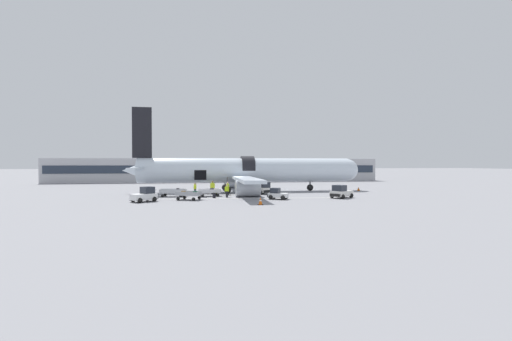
# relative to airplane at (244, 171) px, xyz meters

# --- Properties ---
(ground_plane) EXTENTS (500.00, 500.00, 0.00)m
(ground_plane) POSITION_rel_airplane_xyz_m (-1.96, -4.77, -3.15)
(ground_plane) COLOR gray
(apron_marking_line) EXTENTS (21.54, 1.94, 0.01)m
(apron_marking_line) POSITION_rel_airplane_xyz_m (-0.38, -10.09, -3.14)
(apron_marking_line) COLOR silver
(apron_marking_line) RESTS_ON ground_plane
(terminal_strip) EXTENTS (76.18, 13.18, 5.40)m
(terminal_strip) POSITION_rel_airplane_xyz_m (-1.96, 33.49, -0.45)
(terminal_strip) COLOR #B2B2B7
(terminal_strip) RESTS_ON ground_plane
(airplane) EXTENTS (35.76, 31.26, 12.36)m
(airplane) POSITION_rel_airplane_xyz_m (0.00, 0.00, 0.00)
(airplane) COLOR silver
(airplane) RESTS_ON ground_plane
(baggage_tug_lead) EXTENTS (3.34, 2.96, 1.61)m
(baggage_tug_lead) POSITION_rel_airplane_xyz_m (10.56, -11.45, -2.45)
(baggage_tug_lead) COLOR silver
(baggage_tug_lead) RESTS_ON ground_plane
(baggage_tug_mid) EXTENTS (2.97, 2.84, 1.65)m
(baggage_tug_mid) POSITION_rel_airplane_xyz_m (-12.68, -11.81, -2.45)
(baggage_tug_mid) COLOR white
(baggage_tug_mid) RESTS_ON ground_plane
(baggage_tug_rear) EXTENTS (2.60, 2.34, 1.34)m
(baggage_tug_rear) POSITION_rel_airplane_xyz_m (2.48, -11.67, -2.59)
(baggage_tug_rear) COLOR white
(baggage_tug_rear) RESTS_ON ground_plane
(baggage_tug_spare) EXTENTS (2.45, 2.80, 1.67)m
(baggage_tug_spare) POSITION_rel_airplane_xyz_m (2.11, -4.59, -2.45)
(baggage_tug_spare) COLOR silver
(baggage_tug_spare) RESTS_ON ground_plane
(baggage_cart_loading) EXTENTS (3.75, 2.17, 1.01)m
(baggage_cart_loading) POSITION_rel_airplane_xyz_m (-5.26, -6.55, -2.66)
(baggage_cart_loading) COLOR silver
(baggage_cart_loading) RESTS_ON ground_plane
(baggage_cart_queued) EXTENTS (4.24, 2.17, 1.09)m
(baggage_cart_queued) POSITION_rel_airplane_xyz_m (-9.96, -6.42, -2.64)
(baggage_cart_queued) COLOR #B7BABF
(baggage_cart_queued) RESTS_ON ground_plane
(baggage_cart_empty) EXTENTS (3.70, 2.72, 1.04)m
(baggage_cart_empty) POSITION_rel_airplane_xyz_m (-7.81, -10.68, -2.61)
(baggage_cart_empty) COLOR #999BA0
(baggage_cart_empty) RESTS_ON ground_plane
(ground_crew_loader_a) EXTENTS (0.55, 0.38, 1.60)m
(ground_crew_loader_a) POSITION_rel_airplane_xyz_m (-3.27, -8.31, -2.31)
(ground_crew_loader_a) COLOR black
(ground_crew_loader_a) RESTS_ON ground_plane
(ground_crew_loader_b) EXTENTS (0.64, 0.44, 1.86)m
(ground_crew_loader_b) POSITION_rel_airplane_xyz_m (-4.89, -3.73, -2.17)
(ground_crew_loader_b) COLOR black
(ground_crew_loader_b) RESTS_ON ground_plane
(ground_crew_driver) EXTENTS (0.45, 0.61, 1.75)m
(ground_crew_driver) POSITION_rel_airplane_xyz_m (-2.93, -5.34, -2.23)
(ground_crew_driver) COLOR black
(ground_crew_driver) RESTS_ON ground_plane
(ground_crew_supervisor) EXTENTS (0.52, 0.52, 1.61)m
(ground_crew_supervisor) POSITION_rel_airplane_xyz_m (-1.35, -3.74, -2.30)
(ground_crew_supervisor) COLOR #2D2D33
(ground_crew_supervisor) RESTS_ON ground_plane
(ground_crew_helper) EXTENTS (0.49, 0.53, 1.59)m
(ground_crew_helper) POSITION_rel_airplane_xyz_m (-2.86, -3.81, -2.31)
(ground_crew_helper) COLOR #1E2338
(ground_crew_helper) RESTS_ON ground_plane
(ground_crew_marshal) EXTENTS (0.42, 0.57, 1.62)m
(ground_crew_marshal) POSITION_rel_airplane_xyz_m (-7.27, -3.89, -2.30)
(ground_crew_marshal) COLOR #1E2338
(ground_crew_marshal) RESTS_ON ground_plane
(suitcase_on_tarmac_upright) EXTENTS (0.38, 0.34, 0.66)m
(suitcase_on_tarmac_upright) POSITION_rel_airplane_xyz_m (-4.90, -9.00, -2.87)
(suitcase_on_tarmac_upright) COLOR black
(suitcase_on_tarmac_upright) RESTS_ON ground_plane
(safety_cone_nose) EXTENTS (0.65, 0.65, 0.62)m
(safety_cone_nose) POSITION_rel_airplane_xyz_m (17.85, -1.27, -2.86)
(safety_cone_nose) COLOR black
(safety_cone_nose) RESTS_ON ground_plane
(safety_cone_engine_left) EXTENTS (0.57, 0.57, 0.79)m
(safety_cone_engine_left) POSITION_rel_airplane_xyz_m (-0.49, -16.72, -2.78)
(safety_cone_engine_left) COLOR black
(safety_cone_engine_left) RESTS_ON ground_plane
(safety_cone_wingtip) EXTENTS (0.55, 0.55, 0.56)m
(safety_cone_wingtip) POSITION_rel_airplane_xyz_m (0.98, -7.61, -2.89)
(safety_cone_wingtip) COLOR black
(safety_cone_wingtip) RESTS_ON ground_plane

